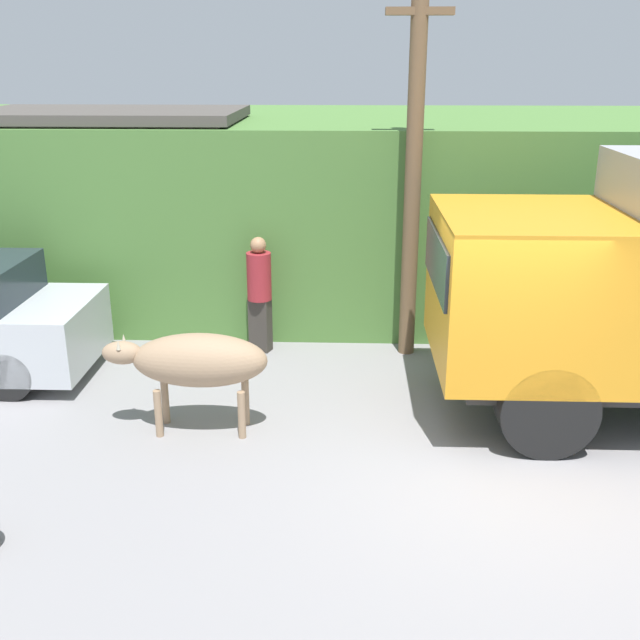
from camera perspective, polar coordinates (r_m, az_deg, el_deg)
The scene contains 6 objects.
ground_plane at distance 8.58m, azimuth 11.48°, elevation -10.54°, with size 60.00×60.00×0.00m, color gray.
hillside_embankment at distance 14.30m, azimuth 7.84°, elevation 8.70°, with size 32.00×6.12×3.24m.
building_backdrop at distance 13.25m, azimuth -15.21°, elevation 7.85°, with size 4.30×2.70×3.43m.
brown_cow at distance 8.82m, azimuth -9.43°, elevation -3.10°, with size 1.93×0.63×1.22m.
pedestrian_on_hill at distance 11.15m, azimuth -4.64°, elevation 2.32°, with size 0.47×0.47×1.76m.
utility_pole at distance 10.73m, azimuth 7.15°, elevation 11.80°, with size 0.90×0.23×5.45m.
Camera 1 is at (-1.41, -7.34, 4.22)m, focal length 42.00 mm.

